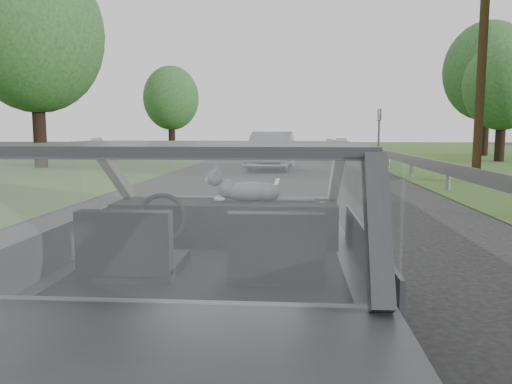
% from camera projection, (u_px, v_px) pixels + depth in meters
% --- Properties ---
extents(ground, '(140.00, 140.00, 0.00)m').
position_uv_depth(ground, '(214.00, 375.00, 3.10)').
color(ground, '#3F3E40').
rests_on(ground, ground).
extents(subject_car, '(1.80, 4.00, 1.45)m').
position_uv_depth(subject_car, '(212.00, 261.00, 3.01)').
color(subject_car, '#25262A').
rests_on(subject_car, ground).
extents(dashboard, '(1.58, 0.45, 0.30)m').
position_uv_depth(dashboard, '(226.00, 222.00, 3.62)').
color(dashboard, black).
rests_on(dashboard, subject_car).
extents(driver_seat, '(0.50, 0.72, 0.42)m').
position_uv_depth(driver_seat, '(131.00, 246.00, 2.74)').
color(driver_seat, black).
rests_on(driver_seat, subject_car).
extents(passenger_seat, '(0.50, 0.72, 0.42)m').
position_uv_depth(passenger_seat, '(277.00, 248.00, 2.68)').
color(passenger_seat, black).
rests_on(passenger_seat, subject_car).
extents(steering_wheel, '(0.36, 0.36, 0.04)m').
position_uv_depth(steering_wheel, '(161.00, 219.00, 3.35)').
color(steering_wheel, black).
rests_on(steering_wheel, dashboard).
extents(cat, '(0.57, 0.21, 0.25)m').
position_uv_depth(cat, '(250.00, 190.00, 3.61)').
color(cat, '#9191A2').
rests_on(cat, dashboard).
extents(guardrail, '(0.05, 90.00, 0.32)m').
position_uv_depth(guardrail, '(444.00, 168.00, 12.61)').
color(guardrail, gray).
rests_on(guardrail, ground).
extents(other_car, '(2.14, 4.69, 1.50)m').
position_uv_depth(other_car, '(271.00, 150.00, 20.10)').
color(other_car, '#A9AEB8').
rests_on(other_car, ground).
extents(highway_sign, '(0.12, 1.12, 2.80)m').
position_uv_depth(highway_sign, '(379.00, 133.00, 29.05)').
color(highway_sign, '#14431F').
rests_on(highway_sign, ground).
extents(utility_pole, '(0.26, 0.26, 7.88)m').
position_uv_depth(utility_pole, '(483.00, 46.00, 14.33)').
color(utility_pole, '#362715').
rests_on(utility_pole, ground).
extents(tree_2, '(4.69, 4.69, 5.77)m').
position_uv_depth(tree_2, '(502.00, 104.00, 24.76)').
color(tree_2, '#1C3F18').
rests_on(tree_2, ground).
extents(tree_3, '(6.74, 6.74, 7.99)m').
position_uv_depth(tree_3, '(487.00, 91.00, 30.75)').
color(tree_3, '#1C3F18').
rests_on(tree_3, ground).
extents(tree_5, '(5.87, 5.87, 8.35)m').
position_uv_depth(tree_5, '(36.00, 66.00, 20.33)').
color(tree_5, '#1C3F18').
rests_on(tree_5, ground).
extents(tree_6, '(4.49, 4.49, 5.96)m').
position_uv_depth(tree_6, '(171.00, 111.00, 35.60)').
color(tree_6, '#1C3F18').
rests_on(tree_6, ground).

